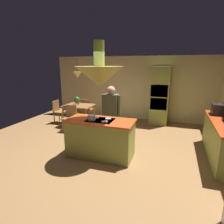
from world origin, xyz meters
name	(u,v)px	position (x,y,z in m)	size (l,w,h in m)	color
ground	(104,152)	(0.00, 0.00, 0.00)	(8.16, 8.16, 0.00)	#9E7042
wall_back	(133,88)	(0.00, 3.45, 1.27)	(6.80, 0.10, 2.55)	beige
kitchen_island	(100,138)	(0.00, -0.20, 0.47)	(1.65, 0.78, 0.96)	#939E42
counter_run_right	(224,140)	(2.84, 0.60, 0.48)	(0.73, 2.27, 0.94)	#939E42
oven_tower	(159,96)	(1.10, 3.04, 1.08)	(0.66, 0.62, 2.16)	#939E42
dining_table	(79,108)	(-1.70, 1.90, 0.65)	(1.05, 0.83, 0.76)	olive
person_at_island	(111,113)	(0.06, 0.46, 0.96)	(0.53, 0.22, 1.68)	tan
range_hood	(99,75)	(0.00, -0.20, 1.99)	(1.10, 1.10, 1.00)	#939E42
pendant_light_over_table	(77,75)	(-1.70, 1.90, 1.86)	(0.32, 0.32, 0.82)	#E0B266
chair_facing_island	(70,116)	(-1.70, 1.26, 0.50)	(0.40, 0.40, 0.87)	olive
chair_by_back_wall	(87,108)	(-1.70, 2.54, 0.50)	(0.40, 0.40, 0.87)	olive
chair_at_corner	(58,110)	(-2.60, 1.90, 0.50)	(0.40, 0.40, 0.87)	olive
potted_plant_on_table	(77,100)	(-1.80, 1.97, 0.93)	(0.20, 0.20, 0.30)	#99382D
cup_on_table	(76,105)	(-1.68, 1.69, 0.81)	(0.07, 0.07, 0.09)	white
microwave_on_counter	(221,110)	(2.84, 1.27, 1.08)	(0.46, 0.36, 0.28)	#232326
cooking_pot_on_cooktop	(92,118)	(-0.16, -0.33, 1.02)	(0.18, 0.18, 0.12)	#B2B2B7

